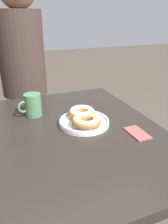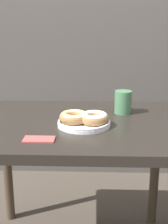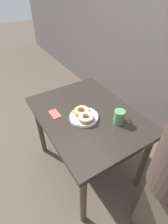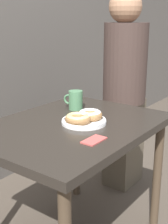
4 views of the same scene
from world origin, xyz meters
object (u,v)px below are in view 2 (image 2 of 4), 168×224
(donut_plate, at_px, (84,119))
(coffee_mug, at_px, (123,102))
(napkin, at_px, (39,139))
(dining_table, at_px, (77,140))

(donut_plate, height_order, coffee_mug, coffee_mug)
(coffee_mug, bearing_deg, napkin, -132.77)
(dining_table, xyz_separation_m, coffee_mug, (0.21, 0.14, 0.15))
(donut_plate, distance_m, napkin, 0.24)
(coffee_mug, bearing_deg, dining_table, -146.09)
(napkin, bearing_deg, coffee_mug, 47.23)
(dining_table, height_order, donut_plate, donut_plate)
(dining_table, bearing_deg, napkin, -119.77)
(napkin, bearing_deg, donut_plate, 46.89)
(dining_table, bearing_deg, donut_plate, -58.46)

